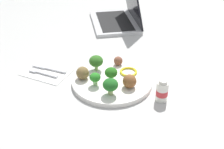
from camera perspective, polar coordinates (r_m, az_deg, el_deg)
name	(u,v)px	position (r m, az deg, el deg)	size (l,w,h in m)	color
ground_plane	(112,83)	(0.98, 0.00, -1.77)	(4.00, 4.00, 0.00)	#B2B2AD
plate	(112,81)	(0.98, 0.00, -1.38)	(0.28, 0.28, 0.02)	white
broccoli_floret_front_right	(110,72)	(0.95, -0.43, 0.41)	(0.04, 0.04, 0.05)	#9AC566
broccoli_floret_mid_right	(110,85)	(0.88, -0.31, -2.17)	(0.05, 0.05, 0.06)	#A1BD6F
broccoli_floret_far_rim	(96,61)	(1.01, -3.27, 2.72)	(0.05, 0.05, 0.06)	#A2CF72
broccoli_floret_near_rim	(95,78)	(0.93, -3.48, -0.67)	(0.04, 0.04, 0.05)	#94CE7C
meatball_back_right	(130,81)	(0.93, 3.61, -1.37)	(0.05, 0.05, 0.05)	brown
meatball_center	(83,73)	(0.97, -6.03, 0.31)	(0.05, 0.05, 0.05)	brown
meatball_back_left	(118,61)	(1.05, 1.27, 2.80)	(0.03, 0.03, 0.03)	brown
pepper_ring_front_right	(128,72)	(1.01, 3.38, 0.56)	(0.06, 0.06, 0.01)	yellow
napkin	(47,72)	(1.07, -13.20, 0.55)	(0.17, 0.12, 0.01)	white
fork	(42,72)	(1.06, -14.14, 0.40)	(0.12, 0.02, 0.01)	silver
knife	(48,68)	(1.08, -12.98, 1.30)	(0.15, 0.02, 0.01)	silver
yogurt_bottle	(162,91)	(0.90, 10.18, -3.38)	(0.04, 0.04, 0.08)	white
laptop	(119,16)	(1.46, 1.50, 11.82)	(0.36, 0.39, 0.21)	silver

